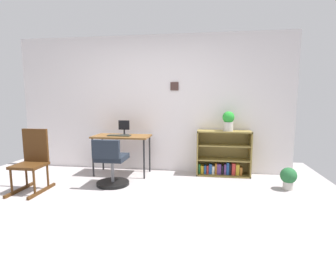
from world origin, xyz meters
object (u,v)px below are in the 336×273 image
at_px(rocking_chair, 32,160).
at_px(desk, 122,139).
at_px(keyboard, 119,135).
at_px(potted_plant_floor, 288,177).
at_px(monitor, 124,128).
at_px(bookshelf_low, 223,156).
at_px(office_chair, 111,166).
at_px(potted_plant_on_shelf, 228,120).

bearing_deg(rocking_chair, desk, 44.35).
xyz_separation_m(keyboard, potted_plant_floor, (2.79, -0.37, -0.53)).
bearing_deg(keyboard, monitor, 68.10).
relative_size(keyboard, bookshelf_low, 0.43).
distance_m(monitor, keyboard, 0.18).
relative_size(monitor, office_chair, 0.35).
bearing_deg(monitor, potted_plant_floor, -10.37).
bearing_deg(monitor, rocking_chair, -134.65).
xyz_separation_m(desk, rocking_chair, (-1.05, -1.03, -0.19)).
xyz_separation_m(desk, keyboard, (-0.03, -0.07, 0.07)).
height_order(office_chair, potted_plant_on_shelf, potted_plant_on_shelf).
relative_size(keyboard, office_chair, 0.53).
bearing_deg(potted_plant_floor, potted_plant_on_shelf, 145.34).
distance_m(desk, office_chair, 0.75).
bearing_deg(potted_plant_on_shelf, office_chair, -155.54).
distance_m(desk, bookshelf_low, 1.85).
bearing_deg(monitor, potted_plant_on_shelf, 3.19).
xyz_separation_m(office_chair, rocking_chair, (-1.09, -0.36, 0.13)).
bearing_deg(potted_plant_floor, keyboard, 172.44).
bearing_deg(monitor, bookshelf_low, 5.07).
bearing_deg(rocking_chair, monitor, 45.35).
xyz_separation_m(desk, bookshelf_low, (1.82, 0.22, -0.30)).
xyz_separation_m(bookshelf_low, potted_plant_floor, (0.94, -0.66, -0.16)).
distance_m(office_chair, rocking_chair, 1.16).
bearing_deg(office_chair, potted_plant_floor, 4.96).
xyz_separation_m(potted_plant_on_shelf, potted_plant_floor, (0.87, -0.60, -0.80)).
xyz_separation_m(desk, monitor, (0.03, 0.06, 0.18)).
bearing_deg(bookshelf_low, rocking_chair, -156.42).
bearing_deg(rocking_chair, potted_plant_floor, 8.85).
relative_size(monitor, rocking_chair, 0.29).
xyz_separation_m(monitor, office_chair, (0.01, -0.74, -0.50)).
relative_size(office_chair, bookshelf_low, 0.81).
bearing_deg(potted_plant_on_shelf, keyboard, -173.02).
distance_m(rocking_chair, potted_plant_on_shelf, 3.22).
height_order(keyboard, rocking_chair, rocking_chair).
relative_size(desk, monitor, 3.76).
bearing_deg(desk, rocking_chair, -135.65).
bearing_deg(bookshelf_low, potted_plant_floor, -34.91).
distance_m(desk, potted_plant_on_shelf, 1.93).
relative_size(bookshelf_low, potted_plant_on_shelf, 2.74).
xyz_separation_m(bookshelf_low, potted_plant_on_shelf, (0.07, -0.06, 0.64)).
relative_size(desk, potted_plant_floor, 2.95).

